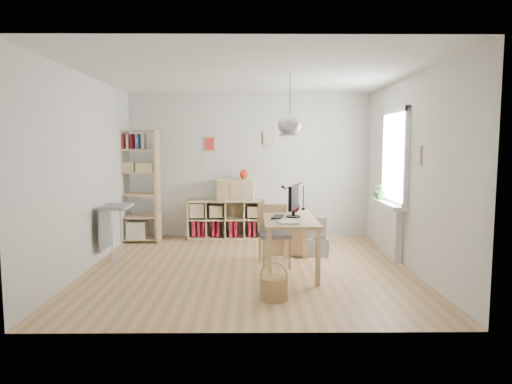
{
  "coord_description": "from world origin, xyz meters",
  "views": [
    {
      "loc": [
        0.04,
        -6.33,
        1.75
      ],
      "look_at": [
        0.1,
        0.3,
        1.05
      ],
      "focal_mm": 32.0,
      "sensor_mm": 36.0,
      "label": 1
    }
  ],
  "objects_px": {
    "chair": "(274,231)",
    "desk": "(289,224)",
    "tall_bookshelf": "(136,181)",
    "drawer_chest": "(236,190)",
    "cube_shelf": "(225,222)",
    "monitor": "(294,199)",
    "storage_chest": "(311,242)"
  },
  "relations": [
    {
      "from": "cube_shelf",
      "to": "chair",
      "type": "height_order",
      "value": "chair"
    },
    {
      "from": "desk",
      "to": "drawer_chest",
      "type": "distance_m",
      "value": 2.35
    },
    {
      "from": "chair",
      "to": "storage_chest",
      "type": "bearing_deg",
      "value": 38.33
    },
    {
      "from": "tall_bookshelf",
      "to": "drawer_chest",
      "type": "height_order",
      "value": "tall_bookshelf"
    },
    {
      "from": "desk",
      "to": "chair",
      "type": "relative_size",
      "value": 1.71
    },
    {
      "from": "drawer_chest",
      "to": "tall_bookshelf",
      "type": "bearing_deg",
      "value": -167.46
    },
    {
      "from": "monitor",
      "to": "drawer_chest",
      "type": "xyz_separation_m",
      "value": [
        -0.87,
        2.19,
        -0.08
      ]
    },
    {
      "from": "tall_bookshelf",
      "to": "storage_chest",
      "type": "height_order",
      "value": "tall_bookshelf"
    },
    {
      "from": "chair",
      "to": "storage_chest",
      "type": "distance_m",
      "value": 0.96
    },
    {
      "from": "cube_shelf",
      "to": "storage_chest",
      "type": "height_order",
      "value": "cube_shelf"
    },
    {
      "from": "drawer_chest",
      "to": "cube_shelf",
      "type": "bearing_deg",
      "value": 173.72
    },
    {
      "from": "cube_shelf",
      "to": "drawer_chest",
      "type": "xyz_separation_m",
      "value": [
        0.21,
        -0.04,
        0.61
      ]
    },
    {
      "from": "chair",
      "to": "drawer_chest",
      "type": "bearing_deg",
      "value": 100.25
    },
    {
      "from": "storage_chest",
      "to": "monitor",
      "type": "xyz_separation_m",
      "value": [
        -0.37,
        -0.95,
        0.81
      ]
    },
    {
      "from": "storage_chest",
      "to": "drawer_chest",
      "type": "height_order",
      "value": "drawer_chest"
    },
    {
      "from": "chair",
      "to": "desk",
      "type": "bearing_deg",
      "value": -64.77
    },
    {
      "from": "monitor",
      "to": "drawer_chest",
      "type": "bearing_deg",
      "value": 128.13
    },
    {
      "from": "cube_shelf",
      "to": "monitor",
      "type": "xyz_separation_m",
      "value": [
        1.08,
        -2.23,
        0.7
      ]
    },
    {
      "from": "tall_bookshelf",
      "to": "monitor",
      "type": "bearing_deg",
      "value": -36.35
    },
    {
      "from": "cube_shelf",
      "to": "drawer_chest",
      "type": "relative_size",
      "value": 2.08
    },
    {
      "from": "tall_bookshelf",
      "to": "storage_chest",
      "type": "bearing_deg",
      "value": -18.24
    },
    {
      "from": "cube_shelf",
      "to": "storage_chest",
      "type": "bearing_deg",
      "value": -41.28
    },
    {
      "from": "tall_bookshelf",
      "to": "chair",
      "type": "relative_size",
      "value": 2.29
    },
    {
      "from": "storage_chest",
      "to": "chair",
      "type": "bearing_deg",
      "value": -128.57
    },
    {
      "from": "desk",
      "to": "drawer_chest",
      "type": "height_order",
      "value": "drawer_chest"
    },
    {
      "from": "chair",
      "to": "tall_bookshelf",
      "type": "bearing_deg",
      "value": 137.56
    },
    {
      "from": "desk",
      "to": "cube_shelf",
      "type": "distance_m",
      "value": 2.48
    },
    {
      "from": "tall_bookshelf",
      "to": "chair",
      "type": "xyz_separation_m",
      "value": [
        2.39,
        -1.65,
        -0.59
      ]
    },
    {
      "from": "desk",
      "to": "monitor",
      "type": "relative_size",
      "value": 3.03
    },
    {
      "from": "storage_chest",
      "to": "monitor",
      "type": "distance_m",
      "value": 1.3
    },
    {
      "from": "cube_shelf",
      "to": "drawer_chest",
      "type": "distance_m",
      "value": 0.65
    },
    {
      "from": "desk",
      "to": "chair",
      "type": "xyz_separation_m",
      "value": [
        -0.2,
        0.3,
        -0.16
      ]
    }
  ]
}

